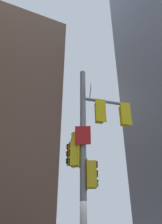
# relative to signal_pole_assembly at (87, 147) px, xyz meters

# --- Properties ---
(building_mid_block) EXTENTS (12.32, 12.32, 32.01)m
(building_mid_block) POSITION_rel_signal_pole_assembly_xyz_m (-2.35, 21.48, 11.32)
(building_mid_block) COLOR brown
(building_mid_block) RESTS_ON ground
(signal_pole_assembly) EXTENTS (2.73, 2.62, 8.42)m
(signal_pole_assembly) POSITION_rel_signal_pole_assembly_xyz_m (0.00, 0.00, 0.00)
(signal_pole_assembly) COLOR gray
(signal_pole_assembly) RESTS_ON ground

